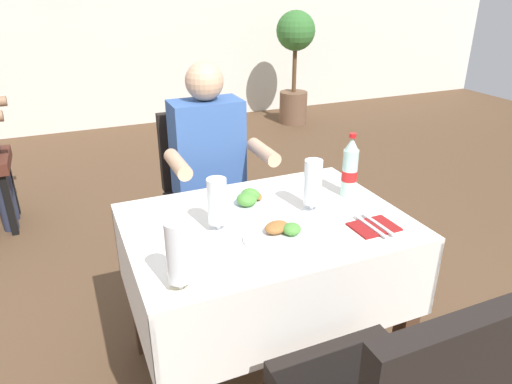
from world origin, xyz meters
The scene contains 13 objects.
ground_plane centered at (0.00, 0.00, 0.00)m, with size 11.00×11.00×0.00m, color brown.
back_wall centered at (0.00, 4.32, 1.40)m, with size 11.00×0.12×2.81m, color silver.
main_dining_table centered at (-0.01, 0.02, 0.57)m, with size 1.08×0.78×0.75m.
chair_far_diner_seat centered at (-0.01, 0.81, 0.55)m, with size 0.44×0.50×0.97m.
seated_diner_far centered at (-0.01, 0.70, 0.71)m, with size 0.50×0.46×1.26m.
plate_near_camera centered at (-0.02, -0.12, 0.77)m, with size 0.26×0.26×0.05m.
plate_far_diner centered at (-0.01, 0.18, 0.78)m, with size 0.22×0.22×0.07m.
beer_glass_left centered at (-0.21, 0.02, 0.86)m, with size 0.07×0.07×0.21m.
beer_glass_middle centered at (0.20, 0.03, 0.86)m, with size 0.07×0.07×0.22m.
beer_glass_right centered at (-0.43, -0.29, 0.87)m, with size 0.07×0.07×0.23m.
cola_bottle_primary centered at (0.42, 0.10, 0.88)m, with size 0.07×0.07×0.28m.
napkin_cutlery_set centered at (0.35, -0.19, 0.76)m, with size 0.17×0.19×0.01m.
potted_plant_corner centered at (1.98, 3.57, 0.80)m, with size 0.45×0.45×1.32m.
Camera 1 is at (-0.69, -1.45, 1.61)m, focal length 32.75 mm.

